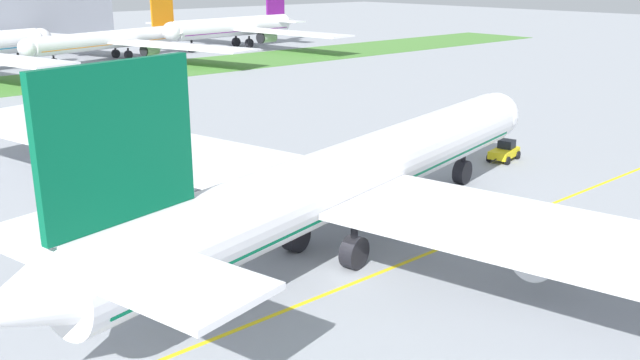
{
  "coord_description": "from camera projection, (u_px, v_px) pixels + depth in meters",
  "views": [
    {
      "loc": [
        -30.19,
        -31.15,
        19.88
      ],
      "look_at": [
        5.37,
        9.25,
        3.44
      ],
      "focal_mm": 38.67,
      "sensor_mm": 36.0,
      "label": 1
    }
  ],
  "objects": [
    {
      "name": "ground_plane",
      "position": [
        350.0,
        272.0,
        47.25
      ],
      "size": [
        600.0,
        600.0,
        0.0
      ],
      "primitive_type": "plane",
      "color": "#9399A0",
      "rests_on": "ground"
    },
    {
      "name": "apron_taxi_line",
      "position": [
        364.0,
        279.0,
        46.27
      ],
      "size": [
        280.0,
        0.36,
        0.01
      ],
      "primitive_type": "cube",
      "color": "yellow",
      "rests_on": "ground"
    },
    {
      "name": "airliner_foreground",
      "position": [
        348.0,
        178.0,
        50.19
      ],
      "size": [
        57.21,
        94.08,
        15.84
      ],
      "color": "white",
      "rests_on": "ground"
    },
    {
      "name": "pushback_tug",
      "position": [
        504.0,
        151.0,
        74.85
      ],
      "size": [
        6.05,
        3.15,
        2.17
      ],
      "color": "yellow",
      "rests_on": "ground"
    },
    {
      "name": "ground_crew_marshaller_front",
      "position": [
        540.0,
        239.0,
        50.29
      ],
      "size": [
        0.59,
        0.39,
        1.75
      ],
      "color": "black",
      "rests_on": "ground"
    },
    {
      "name": "parked_airliner_far_right",
      "position": [
        113.0,
        40.0,
        158.34
      ],
      "size": [
        46.43,
        76.54,
        13.21
      ],
      "color": "white",
      "rests_on": "ground"
    },
    {
      "name": "parked_airliner_far_outer",
      "position": [
        236.0,
        27.0,
        182.05
      ],
      "size": [
        45.97,
        72.74,
        15.94
      ],
      "color": "white",
      "rests_on": "ground"
    }
  ]
}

